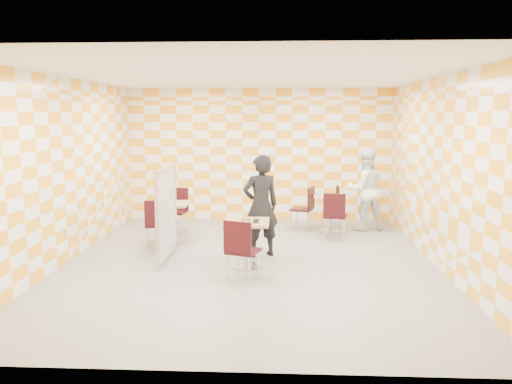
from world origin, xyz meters
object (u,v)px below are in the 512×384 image
(sport_bottle, at_px, (322,191))
(second_table, at_px, (330,208))
(chair_second_side, at_px, (306,205))
(man_white, at_px, (365,189))
(soda_bottle, at_px, (338,191))
(empty_table, at_px, (170,215))
(main_table, at_px, (247,236))
(man_dark, at_px, (261,206))
(chair_second_front, at_px, (335,212))
(partition, at_px, (167,213))
(chair_main_front, at_px, (241,246))
(chair_empty_near, at_px, (157,220))
(chair_empty_far, at_px, (177,207))

(sport_bottle, bearing_deg, second_table, -37.90)
(chair_second_side, distance_m, man_white, 1.28)
(soda_bottle, bearing_deg, empty_table, -162.51)
(main_table, distance_m, man_dark, 0.80)
(chair_second_front, distance_m, partition, 3.29)
(empty_table, bearing_deg, chair_main_front, -56.78)
(chair_second_side, bearing_deg, sport_bottle, 10.18)
(sport_bottle, bearing_deg, man_dark, -120.82)
(chair_second_front, height_order, soda_bottle, soda_bottle)
(chair_empty_near, height_order, partition, partition)
(man_dark, bearing_deg, empty_table, -49.68)
(empty_table, relative_size, chair_second_front, 0.81)
(second_table, height_order, chair_main_front, chair_main_front)
(chair_empty_far, height_order, partition, partition)
(main_table, height_order, chair_main_front, chair_main_front)
(empty_table, relative_size, chair_second_side, 0.81)
(main_table, distance_m, chair_empty_near, 1.91)
(man_white, bearing_deg, main_table, 37.24)
(second_table, xyz_separation_m, soda_bottle, (0.15, 0.04, 0.34))
(chair_second_side, bearing_deg, partition, -137.23)
(man_dark, height_order, sport_bottle, man_dark)
(man_white, bearing_deg, man_dark, 31.57)
(empty_table, bearing_deg, chair_empty_far, 91.80)
(second_table, relative_size, partition, 0.48)
(chair_main_front, xyz_separation_m, man_white, (2.33, 3.52, 0.32))
(man_dark, bearing_deg, main_table, 51.60)
(empty_table, distance_m, chair_main_front, 2.80)
(second_table, bearing_deg, chair_main_front, -115.60)
(man_white, xyz_separation_m, soda_bottle, (-0.59, -0.15, -0.01))
(second_table, xyz_separation_m, partition, (-2.92, -2.17, 0.28))
(empty_table, distance_m, partition, 1.23)
(chair_second_front, distance_m, sport_bottle, 0.90)
(second_table, distance_m, chair_second_front, 0.70)
(chair_second_front, height_order, partition, partition)
(main_table, xyz_separation_m, sport_bottle, (1.39, 2.70, 0.33))
(main_table, height_order, sport_bottle, sport_bottle)
(man_white, bearing_deg, partition, 19.81)
(chair_second_front, height_order, chair_empty_far, same)
(partition, bearing_deg, chair_second_front, 26.56)
(chair_main_front, distance_m, sport_bottle, 3.75)
(main_table, height_order, soda_bottle, soda_bottle)
(chair_second_front, distance_m, soda_bottle, 0.81)
(chair_empty_near, height_order, man_white, man_white)
(chair_main_front, bearing_deg, chair_empty_near, 133.66)
(empty_table, height_order, partition, partition)
(man_white, height_order, soda_bottle, man_white)
(soda_bottle, bearing_deg, sport_bottle, 164.22)
(second_table, bearing_deg, main_table, -121.25)
(second_table, distance_m, chair_empty_near, 3.61)
(chair_empty_far, bearing_deg, chair_second_side, 7.18)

